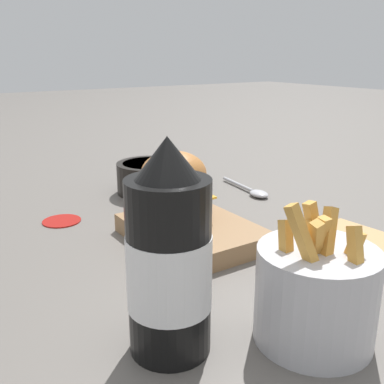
% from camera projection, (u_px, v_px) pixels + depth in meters
% --- Properties ---
extents(ground_plane, '(6.00, 6.00, 0.00)m').
position_uv_depth(ground_plane, '(150.00, 254.00, 0.64)').
color(ground_plane, '#5B5651').
extents(serving_board, '(0.21, 0.16, 0.03)m').
position_uv_depth(serving_board, '(192.00, 232.00, 0.68)').
color(serving_board, olive).
rests_on(serving_board, ground_plane).
extents(burger, '(0.10, 0.10, 0.11)m').
position_uv_depth(burger, '(174.00, 185.00, 0.69)').
color(burger, '#AD6B33').
rests_on(burger, serving_board).
extents(ketchup_bottle, '(0.08, 0.08, 0.21)m').
position_uv_depth(ketchup_bottle, '(169.00, 261.00, 0.41)').
color(ketchup_bottle, black).
rests_on(ketchup_bottle, ground_plane).
extents(fries_basket, '(0.12, 0.12, 0.15)m').
position_uv_depth(fries_basket, '(316.00, 293.00, 0.44)').
color(fries_basket, '#B7B7BC').
rests_on(fries_basket, ground_plane).
extents(side_bowl, '(0.14, 0.14, 0.06)m').
position_uv_depth(side_bowl, '(150.00, 177.00, 0.92)').
color(side_bowl, black).
rests_on(side_bowl, ground_plane).
extents(spoon, '(0.16, 0.04, 0.01)m').
position_uv_depth(spoon, '(254.00, 191.00, 0.91)').
color(spoon, '#B2B2B7').
rests_on(spoon, ground_plane).
extents(ketchup_puddle, '(0.06, 0.06, 0.00)m').
position_uv_depth(ketchup_puddle, '(62.00, 220.00, 0.76)').
color(ketchup_puddle, '#9E140F').
rests_on(ketchup_puddle, ground_plane).
extents(parchment_square, '(0.15, 0.15, 0.00)m').
position_uv_depth(parchment_square, '(353.00, 240.00, 0.69)').
color(parchment_square, tan).
rests_on(parchment_square, ground_plane).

